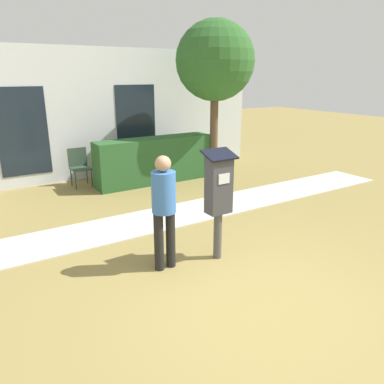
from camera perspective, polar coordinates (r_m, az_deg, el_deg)
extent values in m
plane|color=olive|center=(4.67, 9.57, -16.01)|extent=(40.00, 40.00, 0.00)
cube|color=beige|center=(6.85, -6.81, -4.45)|extent=(12.00, 1.10, 0.02)
cube|color=silver|center=(9.81, -16.52, 11.21)|extent=(10.00, 0.24, 3.20)
cube|color=#19232D|center=(9.43, -24.38, 8.31)|extent=(1.10, 0.02, 2.00)
cube|color=#19232D|center=(10.19, -8.49, 10.24)|extent=(1.10, 0.02, 2.00)
cylinder|color=#4C4C4C|center=(5.42, 3.93, -6.59)|extent=(0.12, 0.12, 0.70)
cube|color=#38383D|center=(5.16, 4.10, 1.04)|extent=(0.34, 0.22, 0.80)
cube|color=silver|center=(5.04, 4.91, 2.03)|extent=(0.18, 0.01, 0.14)
cube|color=black|center=(5.05, 4.21, 5.74)|extent=(0.44, 0.31, 0.12)
cylinder|color=black|center=(5.08, -5.07, -7.58)|extent=(0.13, 0.13, 0.82)
cylinder|color=black|center=(5.16, -3.28, -7.14)|extent=(0.13, 0.13, 0.82)
cylinder|color=#386BB7|center=(4.87, -4.35, -0.03)|extent=(0.32, 0.32, 0.55)
sphere|color=tan|center=(4.77, -4.45, 4.32)|extent=(0.21, 0.21, 0.21)
cylinder|color=#334738|center=(9.03, -17.30, 1.65)|extent=(0.03, 0.03, 0.42)
cylinder|color=#334738|center=(9.13, -15.02, 2.01)|extent=(0.03, 0.03, 0.42)
cylinder|color=#334738|center=(9.39, -17.93, 2.18)|extent=(0.03, 0.03, 0.42)
cylinder|color=#334738|center=(9.48, -15.72, 2.52)|extent=(0.03, 0.03, 0.42)
cube|color=#334738|center=(9.20, -16.61, 3.47)|extent=(0.44, 0.44, 0.04)
cube|color=#334738|center=(9.34, -17.09, 5.13)|extent=(0.44, 0.04, 0.44)
cylinder|color=#334738|center=(9.47, -8.63, 2.96)|extent=(0.03, 0.03, 0.42)
cylinder|color=#334738|center=(9.62, -6.56, 3.28)|extent=(0.03, 0.03, 0.42)
cylinder|color=#334738|center=(9.81, -9.53, 3.43)|extent=(0.03, 0.03, 0.42)
cylinder|color=#334738|center=(9.95, -7.52, 3.73)|extent=(0.03, 0.03, 0.42)
cube|color=#334738|center=(9.66, -8.12, 4.67)|extent=(0.44, 0.44, 0.04)
cube|color=#334738|center=(9.79, -8.67, 6.25)|extent=(0.44, 0.04, 0.44)
cylinder|color=#334738|center=(10.09, -0.83, 4.07)|extent=(0.03, 0.03, 0.42)
cylinder|color=#334738|center=(10.29, 0.98, 4.33)|extent=(0.03, 0.03, 0.42)
cylinder|color=#334738|center=(10.41, -1.93, 4.48)|extent=(0.03, 0.03, 0.42)
cylinder|color=#334738|center=(10.60, -0.15, 4.73)|extent=(0.03, 0.03, 0.42)
cube|color=#334738|center=(10.30, -0.49, 5.65)|extent=(0.44, 0.44, 0.04)
cube|color=#334738|center=(10.42, -1.08, 7.12)|extent=(0.44, 0.04, 0.44)
cube|color=#285628|center=(9.20, -5.73, 4.82)|extent=(2.92, 0.60, 1.10)
cylinder|color=brown|center=(9.60, 3.35, 8.75)|extent=(0.20, 0.20, 2.20)
sphere|color=#2D6028|center=(9.49, 3.55, 19.34)|extent=(1.90, 1.90, 1.90)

